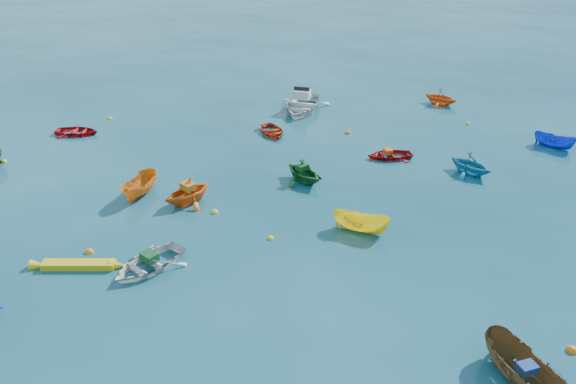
{
  "coord_description": "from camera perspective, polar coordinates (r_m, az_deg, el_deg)",
  "views": [
    {
      "loc": [
        -0.26,
        -20.4,
        13.5
      ],
      "look_at": [
        0.0,
        5.0,
        0.4
      ],
      "focal_mm": 35.0,
      "sensor_mm": 36.0,
      "label": 1
    }
  ],
  "objects": [
    {
      "name": "sampan_brown_mid",
      "position": [
        20.11,
        22.42,
        -17.49
      ],
      "size": [
        2.22,
        3.56,
        1.29
      ],
      "primitive_type": "imported",
      "rotation": [
        0.0,
        0.0,
        0.31
      ],
      "color": "brown",
      "rests_on": "ground"
    },
    {
      "name": "tarp_orange_b",
      "position": [
        33.85,
        10.12,
        4.11
      ],
      "size": [
        0.5,
        0.63,
        0.28
      ],
      "primitive_type": "cube",
      "rotation": [
        0.0,
        0.0,
        -1.46
      ],
      "color": "#D84716",
      "rests_on": "dinghy_red_ne"
    },
    {
      "name": "sampan_yellow_mid",
      "position": [
        26.22,
        7.36,
        -3.96
      ],
      "size": [
        2.89,
        1.98,
        1.05
      ],
      "primitive_type": "imported",
      "rotation": [
        0.0,
        0.0,
        1.18
      ],
      "color": "yellow",
      "rests_on": "ground"
    },
    {
      "name": "sampan_blue_far",
      "position": [
        38.7,
        25.34,
        4.15
      ],
      "size": [
        2.55,
        2.32,
        0.97
      ],
      "primitive_type": "imported",
      "rotation": [
        0.0,
        0.0,
        0.89
      ],
      "color": "#1033CC",
      "rests_on": "ground"
    },
    {
      "name": "dinghy_red_nw",
      "position": [
        39.54,
        -20.62,
        5.52
      ],
      "size": [
        3.01,
        2.29,
        0.59
      ],
      "primitive_type": "imported",
      "rotation": [
        0.0,
        0.0,
        1.47
      ],
      "color": "#AC0E12",
      "rests_on": "ground"
    },
    {
      "name": "dinghy_cyan_se",
      "position": [
        33.12,
        17.93,
        1.82
      ],
      "size": [
        3.28,
        3.32,
        1.32
      ],
      "primitive_type": "imported",
      "rotation": [
        0.0,
        0.0,
        0.7
      ],
      "color": "teal",
      "rests_on": "ground"
    },
    {
      "name": "buoy_ye_a",
      "position": [
        25.46,
        -1.77,
        -4.75
      ],
      "size": [
        0.29,
        0.29,
        0.29
      ],
      "primitive_type": "sphere",
      "color": "yellow",
      "rests_on": "ground"
    },
    {
      "name": "dinghy_red_ne",
      "position": [
        34.04,
        10.23,
        3.46
      ],
      "size": [
        2.88,
        2.2,
        0.56
      ],
      "primitive_type": "imported",
      "rotation": [
        0.0,
        0.0,
        -1.46
      ],
      "color": "#9D0D0D",
      "rests_on": "ground"
    },
    {
      "name": "buoy_or_d",
      "position": [
        26.63,
        6.39,
        -3.38
      ],
      "size": [
        0.36,
        0.36,
        0.36
      ],
      "primitive_type": "sphere",
      "color": "orange",
      "rests_on": "ground"
    },
    {
      "name": "dinghy_green_n",
      "position": [
        30.6,
        1.56,
        1.08
      ],
      "size": [
        3.31,
        3.37,
        1.35
      ],
      "primitive_type": "imported",
      "rotation": [
        0.0,
        0.0,
        0.66
      ],
      "color": "#13531F",
      "rests_on": "ground"
    },
    {
      "name": "ground",
      "position": [
        24.47,
        0.12,
        -6.21
      ],
      "size": [
        160.0,
        160.0,
        0.0
      ],
      "primitive_type": "plane",
      "color": "#093A46",
      "rests_on": "ground"
    },
    {
      "name": "buoy_ye_c",
      "position": [
        27.74,
        -7.46,
        -2.09
      ],
      "size": [
        0.35,
        0.35,
        0.35
      ],
      "primitive_type": "sphere",
      "color": "yellow",
      "rests_on": "ground"
    },
    {
      "name": "dinghy_red_far",
      "position": [
        37.11,
        -1.61,
        5.93
      ],
      "size": [
        2.79,
        3.25,
        0.57
      ],
      "primitive_type": "imported",
      "rotation": [
        0.0,
        0.0,
        0.36
      ],
      "color": "#B22C0E",
      "rests_on": "ground"
    },
    {
      "name": "buoy_or_c",
      "position": [
        25.98,
        -19.52,
        -5.81
      ],
      "size": [
        0.37,
        0.37,
        0.37
      ],
      "primitive_type": "sphere",
      "color": "orange",
      "rests_on": "ground"
    },
    {
      "name": "tarp_green_a",
      "position": [
        24.01,
        -13.91,
        -6.4
      ],
      "size": [
        0.85,
        0.83,
        0.33
      ],
      "primitive_type": "cube",
      "rotation": [
        0.0,
        0.0,
        -0.69
      ],
      "color": "#134D21",
      "rests_on": "dinghy_white_near"
    },
    {
      "name": "sampan_orange_n",
      "position": [
        30.12,
        -14.67,
        -0.31
      ],
      "size": [
        1.92,
        3.16,
        1.14
      ],
      "primitive_type": "imported",
      "rotation": [
        0.0,
        0.0,
        -0.29
      ],
      "color": "orange",
      "rests_on": "ground"
    },
    {
      "name": "buoy_ye_e",
      "position": [
        40.71,
        17.79,
        6.59
      ],
      "size": [
        0.31,
        0.31,
        0.31
      ],
      "primitive_type": "sphere",
      "color": "yellow",
      "rests_on": "ground"
    },
    {
      "name": "buoy_or_e",
      "position": [
        37.37,
        6.09,
        5.95
      ],
      "size": [
        0.38,
        0.38,
        0.38
      ],
      "primitive_type": "sphere",
      "color": "orange",
      "rests_on": "ground"
    },
    {
      "name": "kayak_yellow",
      "position": [
        25.12,
        -20.44,
        -7.2
      ],
      "size": [
        3.71,
        0.58,
        0.37
      ],
      "primitive_type": null,
      "rotation": [
        0.0,
        0.0,
        1.56
      ],
      "color": "gold",
      "rests_on": "ground"
    },
    {
      "name": "buoy_or_b",
      "position": [
        21.97,
        26.85,
        -14.21
      ],
      "size": [
        0.38,
        0.38,
        0.38
      ],
      "primitive_type": "sphere",
      "color": "orange",
      "rests_on": "ground"
    },
    {
      "name": "dinghy_white_near",
      "position": [
        24.24,
        -13.96,
        -7.49
      ],
      "size": [
        3.91,
        4.03,
        0.68
      ],
      "primitive_type": "imported",
      "rotation": [
        0.0,
        0.0,
        -0.69
      ],
      "color": "silver",
      "rests_on": "ground"
    },
    {
      "name": "tarp_orange_a",
      "position": [
        28.53,
        -10.12,
        0.57
      ],
      "size": [
        0.88,
        0.89,
        0.35
      ],
      "primitive_type": "cube",
      "rotation": [
        0.0,
        0.0,
        -0.79
      ],
      "color": "#C56E14",
      "rests_on": "dinghy_orange_w"
    },
    {
      "name": "dinghy_orange_far",
      "position": [
        44.32,
        15.2,
        8.59
      ],
      "size": [
        3.3,
        3.25,
        1.32
      ],
      "primitive_type": "imported",
      "rotation": [
        0.0,
        0.0,
        0.9
      ],
      "color": "orange",
      "rests_on": "ground"
    },
    {
      "name": "motorboat_white",
      "position": [
        41.56,
        1.39,
        8.32
      ],
      "size": [
        4.84,
        5.85,
        1.65
      ],
      "primitive_type": "imported",
      "rotation": [
        0.0,
        0.0,
        -0.27
      ],
      "color": "silver",
      "rests_on": "ground"
    },
    {
      "name": "dinghy_orange_w",
      "position": [
        28.91,
        -10.06,
        -1.02
      ],
      "size": [
        3.55,
        3.54,
        1.42
      ],
      "primitive_type": "imported",
      "rotation": [
        0.0,
        0.0,
        -0.79
      ],
      "color": "orange",
      "rests_on": "ground"
    },
    {
      "name": "buoy_ye_b",
      "position": [
        36.89,
        -26.88,
        2.73
      ],
      "size": [
        0.35,
        0.35,
        0.35
      ],
      "primitive_type": "sphere",
      "color": "yellow",
      "rests_on": "ground"
    },
    {
      "name": "tarp_green_b",
      "position": [
        30.31,
        1.46,
        2.55
      ],
      "size": [
        0.77,
        0.75,
        0.3
      ],
      "primitive_type": "cube",
      "rotation": [
        0.0,
        0.0,
        0.66
      ],
      "color": "#114618",
      "rests_on": "dinghy_green_n"
    },
    {
      "name": "buoy_ye_d",
      "position": [
        41.66,
        -17.64,
        7.07
      ],
      "size": [
        0.34,
        0.34,
        0.34
      ],
      "primitive_type": "sphere",
      "color": "yellow",
      "rests_on": "ground"
    },
    {
      "name": "tarp_blue_a",
      "position": [
        19.52,
        23.12,
        -16.11
      ],
      "size": [
        0.67,
        0.58,
        0.27
      ],
      "primitive_type": "cube",
      "rotation": [
        0.0,
        0.0,
        0.31
      ],
      "color": "navy",
      "rests_on": "sampan_brown_mid"
    }
  ]
}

